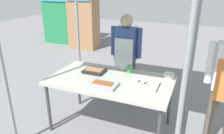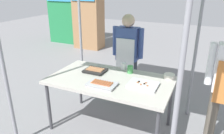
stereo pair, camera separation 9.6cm
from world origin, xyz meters
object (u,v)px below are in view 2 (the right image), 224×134
condiment_bowl (169,76)px  vendor_woman (127,53)px  stall_table (110,83)px  drink_cup_by_wok (124,66)px  neighbor_stall_left (67,13)px  neighbor_stall_right (88,15)px  tray_pork_links (102,84)px  tray_grilled_sausages (95,70)px  tray_meat_skewers (143,85)px  drink_cup_near_edge (130,69)px

condiment_bowl → vendor_woman: size_ratio=0.10×
stall_table → drink_cup_by_wok: size_ratio=16.44×
neighbor_stall_left → neighbor_stall_right: 1.14m
tray_pork_links → neighbor_stall_left: 5.33m
tray_grilled_sausages → tray_meat_skewers: size_ratio=0.82×
drink_cup_near_edge → neighbor_stall_right: (-2.53, 3.16, 0.22)m
drink_cup_near_edge → drink_cup_by_wok: size_ratio=1.10×
vendor_woman → tray_grilled_sausages: bearing=71.9°
stall_table → vendor_woman: (-0.08, 0.82, 0.17)m
neighbor_stall_right → condiment_bowl: bearing=-45.4°
tray_grilled_sausages → tray_meat_skewers: 0.77m
tray_pork_links → neighbor_stall_right: size_ratio=0.18×
tray_grilled_sausages → neighbor_stall_right: 3.92m
tray_pork_links → neighbor_stall_right: (-2.36, 3.68, 0.25)m
tray_meat_skewers → vendor_woman: (-0.53, 0.84, 0.10)m
stall_table → tray_meat_skewers: (0.45, -0.03, 0.07)m
tray_meat_skewers → condiment_bowl: size_ratio=2.53×
drink_cup_by_wok → neighbor_stall_right: 3.90m
neighbor_stall_left → neighbor_stall_right: bearing=-20.3°
stall_table → drink_cup_near_edge: size_ratio=14.88×
stall_table → neighbor_stall_right: 4.20m
stall_table → neighbor_stall_left: neighbor_stall_left is taller
tray_pork_links → drink_cup_near_edge: size_ratio=3.33×
tray_grilled_sausages → tray_meat_skewers: (0.75, -0.16, -0.01)m
tray_pork_links → condiment_bowl: (0.70, 0.57, 0.01)m
vendor_woman → neighbor_stall_right: 3.49m
neighbor_stall_right → drink_cup_by_wok: bearing=-52.0°
stall_table → vendor_woman: size_ratio=1.08×
vendor_woman → neighbor_stall_left: bearing=-42.1°
neighbor_stall_right → neighbor_stall_left: bearing=159.7°
tray_meat_skewers → vendor_woman: 1.00m
tray_meat_skewers → drink_cup_by_wok: drink_cup_by_wok is taller
tray_pork_links → vendor_woman: 1.05m
neighbor_stall_right → tray_pork_links: bearing=-57.3°
tray_meat_skewers → neighbor_stall_right: (-2.82, 3.48, 0.26)m
stall_table → condiment_bowl: bearing=26.4°
neighbor_stall_left → drink_cup_by_wok: bearing=-44.9°
tray_meat_skewers → condiment_bowl: condiment_bowl is taller
tray_pork_links → condiment_bowl: size_ratio=2.51×
neighbor_stall_left → tray_meat_skewers: bearing=-44.9°
tray_meat_skewers → neighbor_stall_left: 5.49m
tray_meat_skewers → tray_grilled_sausages: bearing=167.9°
neighbor_stall_right → tray_meat_skewers: bearing=-51.0°
drink_cup_by_wok → tray_meat_skewers: bearing=-44.9°
stall_table → condiment_bowl: 0.78m
condiment_bowl → drink_cup_near_edge: drink_cup_near_edge is taller
tray_meat_skewers → condiment_bowl: (0.24, 0.37, 0.01)m
tray_grilled_sausages → neighbor_stall_right: bearing=121.9°
tray_grilled_sausages → drink_cup_near_edge: drink_cup_near_edge is taller
tray_pork_links → vendor_woman: size_ratio=0.24×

